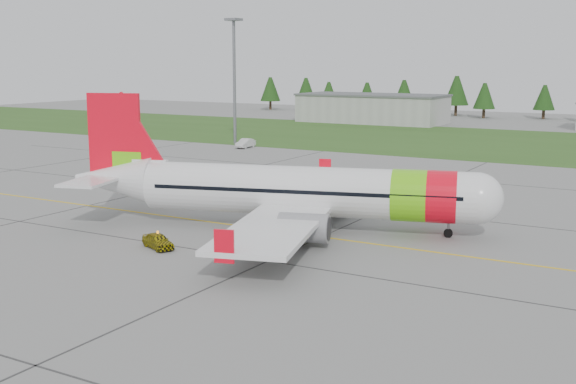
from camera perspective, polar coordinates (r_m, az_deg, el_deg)
The scene contains 9 objects.
ground at distance 55.46m, azimuth -10.45°, elevation -3.99°, with size 320.00×320.00×0.00m, color gray.
aircraft at distance 58.46m, azimuth 0.64°, elevation 0.06°, with size 35.10×33.14×10.89m.
follow_me_car at distance 53.54m, azimuth -10.28°, elevation -2.70°, with size 1.32×1.12×3.28m, color #CABB0B.
service_van at distance 115.04m, azimuth -3.40°, elevation 4.60°, with size 1.53×1.45×4.40m, color silver.
grass_strip at distance 128.39m, azimuth 13.98°, elevation 3.92°, with size 320.00×50.00×0.03m, color #30561E.
taxi_guideline at distance 61.58m, azimuth -5.63°, elevation -2.44°, with size 120.00×0.25×0.02m, color gold.
hangar_west at distance 164.56m, azimuth 6.66°, elevation 6.52°, with size 32.00×14.00×6.00m, color #A8A8A3.
floodlight_mast at distance 119.46m, azimuth -4.25°, elevation 8.55°, with size 0.50×0.50×20.00m, color slate.
treeline at distance 182.38m, azimuth 19.00°, elevation 7.03°, with size 160.00×8.00×10.00m, color #1C3F14, non-canonical shape.
Camera 1 is at (35.12, -40.76, 13.47)m, focal length 45.00 mm.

